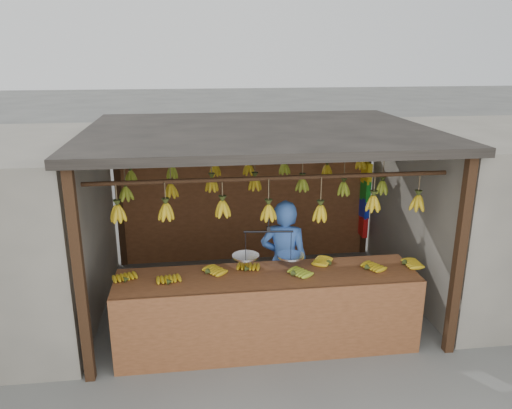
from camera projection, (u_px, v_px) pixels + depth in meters
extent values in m
plane|color=#5B5B57|center=(259.00, 300.00, 6.95)|extent=(80.00, 80.00, 0.00)
cube|color=black|center=(80.00, 280.00, 4.94)|extent=(0.10, 0.10, 2.30)
cube|color=black|center=(459.00, 259.00, 5.44)|extent=(0.10, 0.10, 2.30)
cube|color=black|center=(119.00, 196.00, 7.78)|extent=(0.10, 0.10, 2.30)
cube|color=black|center=(366.00, 187.00, 8.28)|extent=(0.10, 0.10, 2.30)
cube|color=black|center=(259.00, 132.00, 6.25)|extent=(4.30, 3.30, 0.10)
cylinder|color=black|center=(272.00, 178.00, 5.41)|extent=(4.00, 0.05, 0.05)
cylinder|color=black|center=(259.00, 159.00, 6.36)|extent=(4.00, 0.05, 0.05)
cylinder|color=black|center=(250.00, 145.00, 7.30)|extent=(4.00, 0.05, 0.05)
cube|color=brown|center=(246.00, 206.00, 8.10)|extent=(4.00, 0.06, 1.80)
cube|color=slate|center=(511.00, 211.00, 7.06)|extent=(3.00, 3.00, 2.30)
cube|color=brown|center=(267.00, 278.00, 5.65)|extent=(3.42, 0.76, 0.08)
cube|color=brown|center=(273.00, 328.00, 5.41)|extent=(3.42, 0.04, 0.90)
cube|color=black|center=(122.00, 339.00, 5.27)|extent=(0.07, 0.07, 0.82)
cube|color=black|center=(411.00, 319.00, 5.67)|extent=(0.07, 0.07, 0.82)
cube|color=black|center=(129.00, 308.00, 5.89)|extent=(0.07, 0.07, 0.82)
cube|color=black|center=(389.00, 292.00, 6.29)|extent=(0.07, 0.07, 0.82)
ellipsoid|color=#BC9614|center=(127.00, 280.00, 5.44)|extent=(0.25, 0.29, 0.06)
ellipsoid|color=#BC9614|center=(170.00, 282.00, 5.39)|extent=(0.22, 0.27, 0.06)
ellipsoid|color=#BC9614|center=(209.00, 273.00, 5.62)|extent=(0.30, 0.29, 0.06)
ellipsoid|color=#BC9614|center=(248.00, 270.00, 5.70)|extent=(0.23, 0.27, 0.06)
ellipsoid|color=#92A523|center=(295.00, 275.00, 5.57)|extent=(0.30, 0.29, 0.06)
ellipsoid|color=#BC9614|center=(330.00, 262.00, 5.89)|extent=(0.30, 0.28, 0.06)
ellipsoid|color=#BC9614|center=(368.00, 269.00, 5.72)|extent=(0.30, 0.28, 0.06)
ellipsoid|color=#BC9614|center=(406.00, 264.00, 5.85)|extent=(0.24, 0.19, 0.06)
ellipsoid|color=#BC9614|center=(118.00, 213.00, 5.28)|extent=(0.16, 0.16, 0.28)
ellipsoid|color=#BC9614|center=(166.00, 212.00, 5.33)|extent=(0.16, 0.16, 0.28)
ellipsoid|color=#BC9614|center=(223.00, 209.00, 5.48)|extent=(0.16, 0.16, 0.28)
ellipsoid|color=#BC9614|center=(268.00, 212.00, 5.48)|extent=(0.16, 0.16, 0.28)
ellipsoid|color=#BC9614|center=(320.00, 213.00, 5.57)|extent=(0.16, 0.16, 0.28)
ellipsoid|color=#BC9614|center=(373.00, 203.00, 5.64)|extent=(0.16, 0.16, 0.28)
ellipsoid|color=#BC9614|center=(417.00, 203.00, 5.77)|extent=(0.16, 0.16, 0.28)
ellipsoid|color=#92A523|center=(126.00, 194.00, 6.27)|extent=(0.16, 0.16, 0.28)
ellipsoid|color=#BC9614|center=(171.00, 191.00, 6.36)|extent=(0.16, 0.16, 0.28)
ellipsoid|color=#BC9614|center=(212.00, 184.00, 6.40)|extent=(0.16, 0.16, 0.28)
ellipsoid|color=#BC9614|center=(255.00, 183.00, 6.49)|extent=(0.16, 0.16, 0.28)
ellipsoid|color=#92A523|center=(302.00, 184.00, 6.58)|extent=(0.16, 0.16, 0.28)
ellipsoid|color=#92A523|center=(343.00, 189.00, 6.64)|extent=(0.16, 0.16, 0.28)
ellipsoid|color=#92A523|center=(382.00, 187.00, 6.69)|extent=(0.16, 0.16, 0.28)
ellipsoid|color=#92A523|center=(131.00, 177.00, 7.19)|extent=(0.16, 0.16, 0.28)
ellipsoid|color=#92A523|center=(172.00, 173.00, 7.24)|extent=(0.16, 0.16, 0.28)
ellipsoid|color=#BC9614|center=(215.00, 170.00, 7.31)|extent=(0.16, 0.16, 0.28)
ellipsoid|color=#BC9614|center=(249.00, 169.00, 7.41)|extent=(0.16, 0.16, 0.28)
ellipsoid|color=#92A523|center=(284.00, 168.00, 7.53)|extent=(0.16, 0.16, 0.28)
ellipsoid|color=#BC9614|center=(327.00, 171.00, 7.58)|extent=(0.16, 0.16, 0.28)
ellipsoid|color=#BC9614|center=(361.00, 163.00, 7.66)|extent=(0.16, 0.16, 0.28)
cylinder|color=black|center=(269.00, 205.00, 5.50)|extent=(0.02, 0.02, 0.62)
cylinder|color=black|center=(268.00, 232.00, 5.59)|extent=(0.56, 0.09, 0.02)
cylinder|color=silver|center=(246.00, 257.00, 5.67)|extent=(0.30, 0.30, 0.02)
cylinder|color=silver|center=(291.00, 256.00, 5.68)|extent=(0.30, 0.30, 0.02)
imported|color=#3359A5|center=(284.00, 263.00, 6.17)|extent=(0.68, 0.55, 1.62)
cube|color=yellow|center=(367.00, 173.00, 8.04)|extent=(0.08, 0.26, 0.34)
cube|color=#199926|center=(365.00, 190.00, 8.13)|extent=(0.08, 0.26, 0.34)
cube|color=#1426BF|center=(364.00, 207.00, 8.22)|extent=(0.08, 0.26, 0.34)
cube|color=red|center=(363.00, 226.00, 8.31)|extent=(0.08, 0.26, 0.34)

